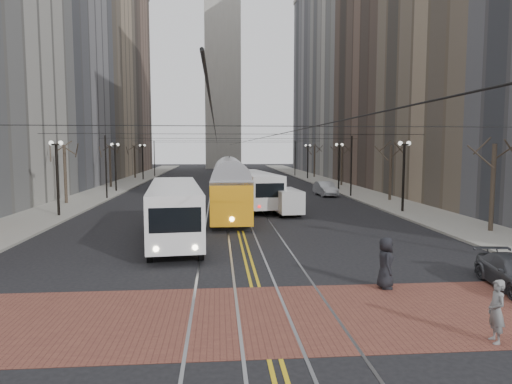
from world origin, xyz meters
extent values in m
plane|color=black|center=(0.00, 0.00, 0.00)|extent=(260.00, 260.00, 0.00)
cube|color=gray|center=(-15.00, 45.00, 0.07)|extent=(5.00, 140.00, 0.15)
cube|color=gray|center=(15.00, 45.00, 0.07)|extent=(5.00, 140.00, 0.15)
cube|color=brown|center=(0.00, -4.00, 0.01)|extent=(25.00, 6.00, 0.01)
cube|color=gray|center=(0.00, 45.00, 0.00)|extent=(4.80, 130.00, 0.02)
cube|color=gold|center=(0.00, 45.00, 0.01)|extent=(0.42, 130.00, 0.01)
cube|color=slate|center=(-25.50, 46.00, 17.00)|extent=(16.00, 20.00, 34.00)
cube|color=gray|center=(-27.50, 66.00, 26.00)|extent=(20.00, 20.00, 52.00)
cube|color=brown|center=(-25.50, 86.00, 20.00)|extent=(16.00, 20.00, 40.00)
cube|color=brown|center=(25.50, 46.00, 17.00)|extent=(16.00, 20.00, 34.00)
cube|color=#A5A29B|center=(27.50, 66.00, 26.00)|extent=(20.00, 20.00, 52.00)
cube|color=slate|center=(25.50, 86.00, 20.00)|extent=(16.00, 20.00, 40.00)
cube|color=#B2AFA5|center=(0.00, 102.00, 28.00)|extent=(9.00, 9.00, 56.00)
cylinder|color=black|center=(-13.70, 18.00, 2.80)|extent=(0.20, 0.20, 5.60)
cylinder|color=black|center=(-13.70, 38.00, 2.80)|extent=(0.20, 0.20, 5.60)
cylinder|color=black|center=(-13.70, 58.00, 2.80)|extent=(0.20, 0.20, 5.60)
cylinder|color=black|center=(13.70, 18.00, 2.80)|extent=(0.20, 0.20, 5.60)
cylinder|color=black|center=(13.70, 38.00, 2.80)|extent=(0.20, 0.20, 5.60)
cylinder|color=black|center=(13.70, 58.00, 2.80)|extent=(0.20, 0.20, 5.60)
cylinder|color=#382D23|center=(-15.70, 26.00, 2.80)|extent=(0.28, 0.28, 5.60)
cylinder|color=#382D23|center=(-15.70, 44.00, 2.80)|extent=(0.28, 0.28, 5.60)
cylinder|color=#382D23|center=(-15.70, 62.00, 2.80)|extent=(0.28, 0.28, 5.60)
cylinder|color=#382D23|center=(15.70, 9.00, 2.80)|extent=(0.28, 0.28, 5.60)
cylinder|color=#382D23|center=(15.70, 26.00, 2.80)|extent=(0.28, 0.28, 5.60)
cylinder|color=#382D23|center=(15.70, 44.00, 2.80)|extent=(0.28, 0.28, 5.60)
cylinder|color=#382D23|center=(15.70, 62.00, 2.80)|extent=(0.28, 0.28, 5.60)
cylinder|color=black|center=(-1.50, 45.00, 6.00)|extent=(0.03, 120.00, 0.03)
cylinder|color=black|center=(1.50, 45.00, 6.00)|extent=(0.03, 120.00, 0.03)
cylinder|color=black|center=(-12.90, 30.00, 3.30)|extent=(0.16, 0.16, 6.60)
cylinder|color=black|center=(-12.90, 66.00, 3.30)|extent=(0.16, 0.16, 6.60)
cylinder|color=black|center=(12.90, 30.00, 3.30)|extent=(0.16, 0.16, 6.60)
cylinder|color=black|center=(12.90, 66.00, 3.30)|extent=(0.16, 0.16, 6.60)
cube|color=white|center=(-3.95, 8.61, 1.61)|extent=(3.95, 13.12, 3.23)
cube|color=orange|center=(-0.50, 17.58, 1.74)|extent=(2.87, 14.79, 3.48)
cube|color=silver|center=(1.80, 22.39, 1.57)|extent=(4.08, 12.29, 3.14)
cube|color=silver|center=(4.00, 17.54, 1.03)|extent=(2.17, 4.79, 2.06)
imported|color=#46484E|center=(4.00, 30.08, 0.77)|extent=(1.95, 4.59, 1.55)
imported|color=#B5B8BD|center=(10.50, 31.73, 0.79)|extent=(1.96, 4.87, 1.57)
imported|color=black|center=(4.93, -1.50, 1.00)|extent=(0.80, 1.06, 1.97)
imported|color=slate|center=(6.19, -6.50, 0.89)|extent=(0.50, 0.69, 1.76)
camera|label=1|loc=(-1.40, -18.03, 5.37)|focal=32.00mm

